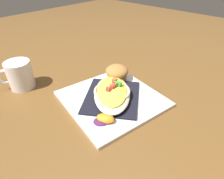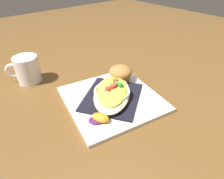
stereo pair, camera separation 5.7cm
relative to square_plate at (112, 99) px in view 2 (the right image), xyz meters
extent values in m
plane|color=brown|center=(0.00, 0.00, -0.01)|extent=(2.60, 2.60, 0.00)
cube|color=white|center=(0.00, 0.00, 0.00)|extent=(0.32, 0.32, 0.01)
cube|color=black|center=(0.00, 0.00, 0.01)|extent=(0.24, 0.24, 0.01)
ellipsoid|color=beige|center=(0.00, 0.00, 0.02)|extent=(0.22, 0.21, 0.02)
torus|color=beige|center=(0.00, 0.00, 0.03)|extent=(0.16, 0.16, 0.01)
ellipsoid|color=#DED646|center=(0.00, 0.00, 0.03)|extent=(0.18, 0.18, 0.02)
cube|color=green|center=(-0.02, 0.00, 0.05)|extent=(0.02, 0.02, 0.01)
cube|color=#D54130|center=(0.00, 0.00, 0.05)|extent=(0.01, 0.01, 0.01)
cube|color=#BB522E|center=(-0.01, 0.00, 0.04)|extent=(0.01, 0.01, 0.01)
cube|color=#CB402F|center=(-0.02, -0.01, 0.04)|extent=(0.01, 0.01, 0.01)
cube|color=#D3453A|center=(-0.02, 0.00, 0.05)|extent=(0.01, 0.01, 0.01)
cube|color=#B95632|center=(-0.03, -0.02, 0.05)|extent=(0.02, 0.02, 0.01)
cube|color=green|center=(-0.03, 0.01, 0.05)|extent=(0.01, 0.01, 0.01)
cube|color=#D83F3B|center=(0.02, 0.00, 0.05)|extent=(0.01, 0.01, 0.01)
cube|color=#B25732|center=(-0.01, -0.01, 0.04)|extent=(0.01, 0.01, 0.01)
cube|color=#48963A|center=(-0.01, -0.01, 0.04)|extent=(0.01, 0.01, 0.01)
cube|color=#CE4335|center=(-0.01, 0.00, 0.05)|extent=(0.01, 0.01, 0.01)
cylinder|color=#A9763D|center=(-0.09, -0.06, 0.02)|extent=(0.07, 0.07, 0.03)
ellipsoid|color=#A97137|center=(-0.09, -0.06, 0.04)|extent=(0.08, 0.08, 0.04)
ellipsoid|color=#4C0F23|center=(-0.09, -0.06, 0.05)|extent=(0.03, 0.03, 0.01)
ellipsoid|color=#4F2056|center=(0.10, 0.05, 0.01)|extent=(0.06, 0.05, 0.01)
ellipsoid|color=orange|center=(0.09, 0.06, 0.02)|extent=(0.05, 0.06, 0.02)
cylinder|color=white|center=(0.15, -0.28, 0.04)|extent=(0.08, 0.08, 0.09)
torus|color=white|center=(0.19, -0.30, 0.04)|extent=(0.05, 0.03, 0.05)
cylinder|color=#4C2D14|center=(0.15, -0.28, 0.02)|extent=(0.07, 0.07, 0.04)
camera|label=1|loc=(0.34, 0.32, 0.36)|focal=30.09mm
camera|label=2|loc=(0.30, 0.35, 0.36)|focal=30.09mm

